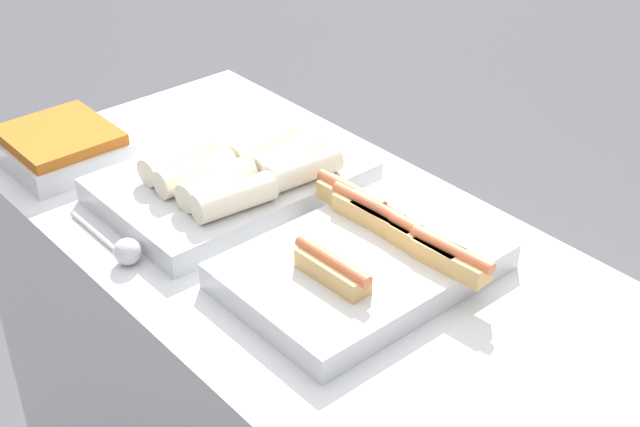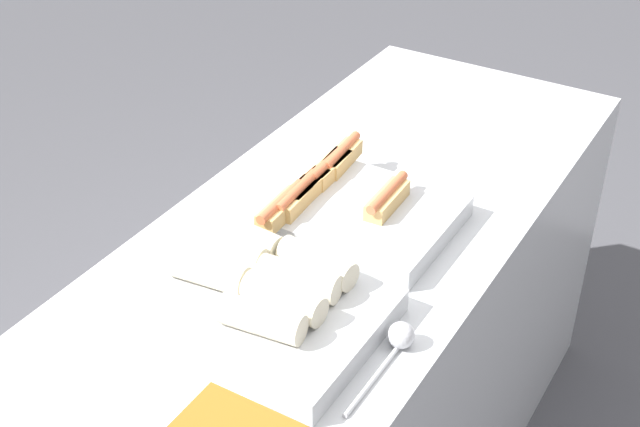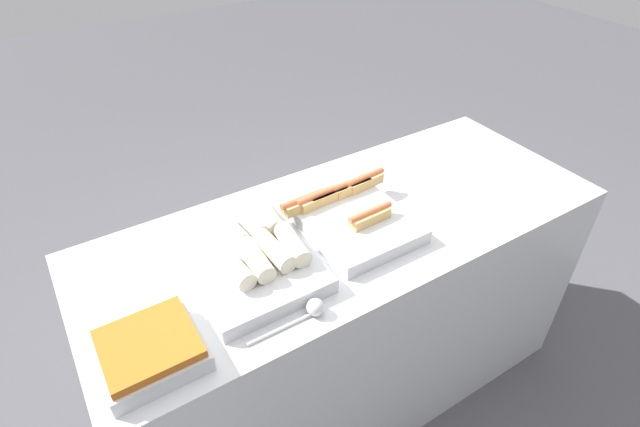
{
  "view_description": "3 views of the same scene",
  "coord_description": "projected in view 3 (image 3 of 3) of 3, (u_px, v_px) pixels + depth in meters",
  "views": [
    {
      "loc": [
        0.9,
        -0.88,
        1.84
      ],
      "look_at": [
        -0.12,
        0.0,
        0.99
      ],
      "focal_mm": 50.0,
      "sensor_mm": 36.0,
      "label": 1
    },
    {
      "loc": [
        -1.43,
        -0.78,
        2.01
      ],
      "look_at": [
        -0.12,
        0.0,
        0.99
      ],
      "focal_mm": 50.0,
      "sensor_mm": 36.0,
      "label": 2
    },
    {
      "loc": [
        -0.79,
        -1.07,
        1.96
      ],
      "look_at": [
        -0.12,
        0.0,
        0.99
      ],
      "focal_mm": 28.0,
      "sensor_mm": 36.0,
      "label": 3
    }
  ],
  "objects": [
    {
      "name": "tray_side_front",
      "position": [
        150.0,
        350.0,
        1.22
      ],
      "size": [
        0.24,
        0.23,
        0.07
      ],
      "color": "silver",
      "rests_on": "counter"
    },
    {
      "name": "serving_spoon_near",
      "position": [
        311.0,
        310.0,
        1.34
      ],
      "size": [
        0.23,
        0.05,
        0.05
      ],
      "color": "silver",
      "rests_on": "counter"
    },
    {
      "name": "ground_plane",
      "position": [
        342.0,
        380.0,
        2.24
      ],
      "size": [
        12.0,
        12.0,
        0.0
      ],
      "primitive_type": "plane",
      "color": "#4C4C51"
    },
    {
      "name": "tray_hotdogs",
      "position": [
        346.0,
        212.0,
        1.67
      ],
      "size": [
        0.42,
        0.46,
        0.1
      ],
      "color": "silver",
      "rests_on": "counter"
    },
    {
      "name": "counter",
      "position": [
        346.0,
        312.0,
        1.96
      ],
      "size": [
        1.81,
        0.72,
        0.91
      ],
      "color": "silver",
      "rests_on": "ground_plane"
    },
    {
      "name": "tray_wraps",
      "position": [
        248.0,
        252.0,
        1.5
      ],
      "size": [
        0.35,
        0.51,
        0.11
      ],
      "color": "silver",
      "rests_on": "counter"
    }
  ]
}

